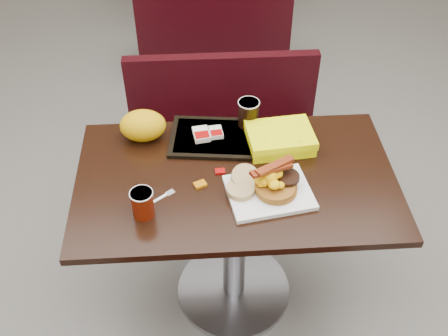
{
  "coord_description": "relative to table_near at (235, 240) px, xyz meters",
  "views": [
    {
      "loc": [
        -0.14,
        -1.43,
        2.14
      ],
      "look_at": [
        -0.05,
        -0.02,
        0.82
      ],
      "focal_mm": 42.81,
      "sensor_mm": 36.0,
      "label": 1
    }
  ],
  "objects": [
    {
      "name": "clamshell",
      "position": [
        0.19,
        0.17,
        0.41
      ],
      "size": [
        0.27,
        0.22,
        0.07
      ],
      "primitive_type": "cube",
      "rotation": [
        0.0,
        0.0,
        0.1
      ],
      "color": "#F8FB04",
      "rests_on": "table_near"
    },
    {
      "name": "knife",
      "position": [
        0.21,
        -0.02,
        0.38
      ],
      "size": [
        0.11,
        0.15,
        0.0
      ],
      "primitive_type": "cube",
      "rotation": [
        0.0,
        0.0,
        -0.95
      ],
      "color": "white",
      "rests_on": "table_near"
    },
    {
      "name": "muffin_top",
      "position": [
        0.03,
        -0.05,
        0.42
      ],
      "size": [
        0.12,
        0.12,
        0.06
      ],
      "primitive_type": "cylinder",
      "rotation": [
        0.38,
        0.0,
        0.26
      ],
      "color": "tan",
      "rests_on": "platter"
    },
    {
      "name": "paper_bag",
      "position": [
        -0.35,
        0.25,
        0.44
      ],
      "size": [
        0.22,
        0.18,
        0.13
      ],
      "primitive_type": "ellipsoid",
      "rotation": [
        0.0,
        0.0,
        -0.3
      ],
      "color": "#DB9707",
      "rests_on": "table_near"
    },
    {
      "name": "condiment_ketchup",
      "position": [
        -0.06,
        0.03,
        0.38
      ],
      "size": [
        0.04,
        0.03,
        0.01
      ],
      "primitive_type": "cube",
      "rotation": [
        0.0,
        0.0,
        0.03
      ],
      "color": "#8C0504",
      "rests_on": "table_near"
    },
    {
      "name": "bacon_strips",
      "position": [
        0.12,
        -0.08,
        0.48
      ],
      "size": [
        0.19,
        0.14,
        0.01
      ],
      "primitive_type": null,
      "rotation": [
        0.0,
        0.0,
        0.46
      ],
      "color": "#4B0A05",
      "rests_on": "scrambled_eggs"
    },
    {
      "name": "sausage_patty",
      "position": [
        0.18,
        -0.07,
        0.43
      ],
      "size": [
        0.11,
        0.11,
        0.01
      ],
      "primitive_type": "cylinder",
      "rotation": [
        0.0,
        0.0,
        0.17
      ],
      "color": "black",
      "rests_on": "pancake_stack"
    },
    {
      "name": "bench_near_n",
      "position": [
        0.0,
        0.7,
        -0.02
      ],
      "size": [
        1.0,
        0.46,
        0.72
      ],
      "primitive_type": null,
      "color": "black",
      "rests_on": "floor"
    },
    {
      "name": "coffee_cup_near",
      "position": [
        -0.33,
        -0.17,
        0.43
      ],
      "size": [
        0.09,
        0.09,
        0.11
      ],
      "primitive_type": "cylinder",
      "rotation": [
        0.0,
        0.0,
        0.21
      ],
      "color": "#901C05",
      "rests_on": "table_near"
    },
    {
      "name": "tray",
      "position": [
        -0.07,
        0.22,
        0.38
      ],
      "size": [
        0.39,
        0.3,
        0.02
      ],
      "primitive_type": "cube",
      "rotation": [
        0.0,
        0.0,
        -0.12
      ],
      "color": "black",
      "rests_on": "table_near"
    },
    {
      "name": "fork",
      "position": [
        -0.29,
        -0.1,
        0.38
      ],
      "size": [
        0.1,
        0.08,
        0.0
      ],
      "primitive_type": null,
      "rotation": [
        0.0,
        0.0,
        0.64
      ],
      "color": "white",
      "rests_on": "table_near"
    },
    {
      "name": "hashbrown_sleeve_right",
      "position": [
        -0.06,
        0.24,
        0.4
      ],
      "size": [
        0.06,
        0.08,
        0.02
      ],
      "primitive_type": "cube",
      "rotation": [
        0.0,
        0.0,
        0.11
      ],
      "color": "silver",
      "rests_on": "tray"
    },
    {
      "name": "coffee_cup_far",
      "position": [
        0.07,
        0.29,
        0.45
      ],
      "size": [
        0.1,
        0.1,
        0.11
      ],
      "primitive_type": "cylinder",
      "rotation": [
        0.0,
        0.0,
        0.28
      ],
      "color": "black",
      "rests_on": "tray"
    },
    {
      "name": "floor",
      "position": [
        0.0,
        0.0,
        -0.38
      ],
      "size": [
        6.0,
        7.0,
        0.01
      ],
      "primitive_type": "cube",
      "color": "slate",
      "rests_on": "ground"
    },
    {
      "name": "bench_far_s",
      "position": [
        0.0,
        1.9,
        -0.02
      ],
      "size": [
        1.0,
        0.46,
        0.72
      ],
      "primitive_type": null,
      "color": "black",
      "rests_on": "floor"
    },
    {
      "name": "pancake_stack",
      "position": [
        0.14,
        -0.1,
        0.41
      ],
      "size": [
        0.16,
        0.16,
        0.03
      ],
      "primitive_type": "cylinder",
      "rotation": [
        0.0,
        0.0,
        -0.03
      ],
      "color": "#946518",
      "rests_on": "platter"
    },
    {
      "name": "table_near",
      "position": [
        0.0,
        0.0,
        0.0
      ],
      "size": [
        1.2,
        0.7,
        0.75
      ],
      "primitive_type": null,
      "color": "black",
      "rests_on": "floor"
    },
    {
      "name": "scrambled_eggs",
      "position": [
        0.11,
        -0.09,
        0.45
      ],
      "size": [
        0.12,
        0.11,
        0.05
      ],
      "primitive_type": "ellipsoid",
      "rotation": [
        0.0,
        0.0,
        -0.32
      ],
      "color": "#F79A04",
      "rests_on": "pancake_stack"
    },
    {
      "name": "hashbrown_sleeve_left",
      "position": [
        -0.12,
        0.22,
        0.4
      ],
      "size": [
        0.07,
        0.09,
        0.02
      ],
      "primitive_type": "cube",
      "rotation": [
        0.0,
        0.0,
        0.15
      ],
      "color": "silver",
      "rests_on": "tray"
    },
    {
      "name": "condiment_syrup",
      "position": [
        -0.14,
        -0.04,
        0.38
      ],
      "size": [
        0.05,
        0.05,
        0.01
      ],
      "primitive_type": "cube",
      "rotation": [
        0.0,
        0.0,
        0.4
      ],
      "color": "#B76407",
      "rests_on": "table_near"
    },
    {
      "name": "muffin_bottom",
      "position": [
        0.01,
        -0.1,
        0.4
      ],
      "size": [
        0.13,
        0.13,
        0.02
      ],
      "primitive_type": "cylinder",
      "rotation": [
        0.0,
        0.0,
        0.33
      ],
      "color": "tan",
      "rests_on": "platter"
    },
    {
      "name": "platter",
      "position": [
        0.11,
        -0.1,
        0.38
      ],
      "size": [
        0.33,
        0.28,
        0.02
      ],
      "primitive_type": "cube",
      "rotation": [
        0.0,
        0.0,
        0.16
      ],
      "color": "white",
      "rests_on": "table_near"
    }
  ]
}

